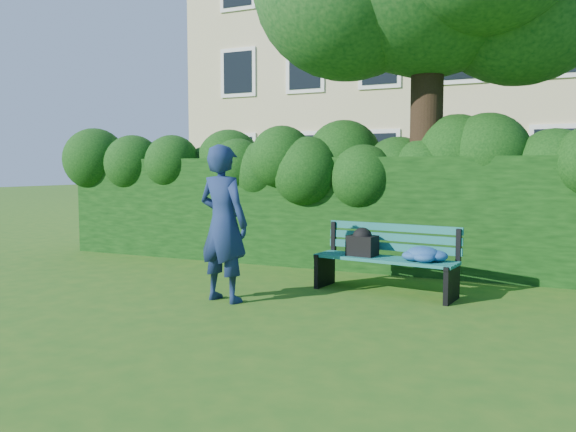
% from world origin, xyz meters
% --- Properties ---
extents(ground, '(80.00, 80.00, 0.00)m').
position_xyz_m(ground, '(0.00, 0.00, 0.00)').
color(ground, '#265817').
rests_on(ground, ground).
extents(apartment_building, '(16.00, 8.08, 12.00)m').
position_xyz_m(apartment_building, '(-0.00, 13.99, 6.00)').
color(apartment_building, '#C0BA81').
rests_on(apartment_building, ground).
extents(hedge, '(10.00, 1.00, 1.80)m').
position_xyz_m(hedge, '(0.00, 2.20, 0.90)').
color(hedge, black).
rests_on(hedge, ground).
extents(park_bench, '(1.92, 0.82, 0.89)m').
position_xyz_m(park_bench, '(1.51, 0.47, 0.50)').
color(park_bench, '#11574B').
rests_on(park_bench, ground).
extents(man_reading, '(0.77, 0.58, 1.91)m').
position_xyz_m(man_reading, '(-0.25, -0.77, 0.95)').
color(man_reading, navy).
rests_on(man_reading, ground).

